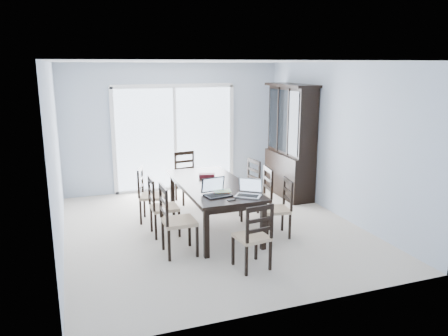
{
  "coord_description": "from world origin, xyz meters",
  "views": [
    {
      "loc": [
        -2.05,
        -6.25,
        2.56
      ],
      "look_at": [
        0.19,
        0.0,
        0.98
      ],
      "focal_mm": 35.0,
      "sensor_mm": 36.0,
      "label": 1
    }
  ],
  "objects_px": {
    "chair_right_near": "(281,202)",
    "cell_phone": "(231,200)",
    "laptop_silver": "(248,193)",
    "chair_left_mid": "(158,200)",
    "game_box": "(207,176)",
    "china_hutch": "(290,142)",
    "chair_end_far": "(186,171)",
    "chair_left_far": "(147,189)",
    "laptop_dark": "(218,192)",
    "hot_tub": "(140,158)",
    "chair_left_near": "(172,213)",
    "chair_end_near": "(255,230)",
    "chair_right_far": "(249,180)",
    "chair_right_mid": "(262,190)",
    "dining_table": "(213,188)"
  },
  "relations": [
    {
      "from": "cell_phone",
      "to": "chair_right_far",
      "type": "bearing_deg",
      "value": 48.28
    },
    {
      "from": "dining_table",
      "to": "china_hutch",
      "type": "height_order",
      "value": "china_hutch"
    },
    {
      "from": "china_hutch",
      "to": "chair_left_far",
      "type": "relative_size",
      "value": 2.08
    },
    {
      "from": "china_hutch",
      "to": "chair_end_near",
      "type": "xyz_separation_m",
      "value": [
        -1.97,
        -2.81,
        -0.53
      ]
    },
    {
      "from": "china_hutch",
      "to": "chair_end_far",
      "type": "height_order",
      "value": "china_hutch"
    },
    {
      "from": "chair_left_near",
      "to": "chair_right_far",
      "type": "xyz_separation_m",
      "value": [
        1.69,
        1.34,
        -0.04
      ]
    },
    {
      "from": "dining_table",
      "to": "chair_left_near",
      "type": "distance_m",
      "value": 1.11
    },
    {
      "from": "chair_left_near",
      "to": "chair_right_near",
      "type": "relative_size",
      "value": 1.12
    },
    {
      "from": "chair_right_near",
      "to": "laptop_silver",
      "type": "xyz_separation_m",
      "value": [
        -0.64,
        -0.22,
        0.27
      ]
    },
    {
      "from": "chair_left_near",
      "to": "chair_end_near",
      "type": "bearing_deg",
      "value": 46.39
    },
    {
      "from": "chair_left_near",
      "to": "chair_end_near",
      "type": "relative_size",
      "value": 1.11
    },
    {
      "from": "chair_right_near",
      "to": "game_box",
      "type": "relative_size",
      "value": 3.99
    },
    {
      "from": "hot_tub",
      "to": "chair_right_mid",
      "type": "bearing_deg",
      "value": -69.78
    },
    {
      "from": "chair_end_far",
      "to": "cell_phone",
      "type": "distance_m",
      "value": 2.5
    },
    {
      "from": "chair_left_far",
      "to": "laptop_dark",
      "type": "bearing_deg",
      "value": 48.42
    },
    {
      "from": "chair_left_mid",
      "to": "game_box",
      "type": "relative_size",
      "value": 4.11
    },
    {
      "from": "chair_left_far",
      "to": "laptop_silver",
      "type": "bearing_deg",
      "value": 56.19
    },
    {
      "from": "chair_right_near",
      "to": "hot_tub",
      "type": "height_order",
      "value": "chair_right_near"
    },
    {
      "from": "chair_left_far",
      "to": "cell_phone",
      "type": "distance_m",
      "value": 1.86
    },
    {
      "from": "dining_table",
      "to": "chair_right_near",
      "type": "distance_m",
      "value": 1.09
    },
    {
      "from": "chair_left_far",
      "to": "laptop_silver",
      "type": "relative_size",
      "value": 2.48
    },
    {
      "from": "chair_left_near",
      "to": "hot_tub",
      "type": "relative_size",
      "value": 0.61
    },
    {
      "from": "china_hutch",
      "to": "chair_right_near",
      "type": "relative_size",
      "value": 2.15
    },
    {
      "from": "chair_left_mid",
      "to": "chair_right_mid",
      "type": "height_order",
      "value": "chair_right_mid"
    },
    {
      "from": "chair_left_mid",
      "to": "chair_end_far",
      "type": "height_order",
      "value": "chair_end_far"
    },
    {
      "from": "chair_left_mid",
      "to": "laptop_silver",
      "type": "distance_m",
      "value": 1.42
    },
    {
      "from": "chair_left_mid",
      "to": "cell_phone",
      "type": "distance_m",
      "value": 1.27
    },
    {
      "from": "chair_left_near",
      "to": "chair_end_far",
      "type": "height_order",
      "value": "chair_left_near"
    },
    {
      "from": "chair_end_near",
      "to": "cell_phone",
      "type": "height_order",
      "value": "chair_end_near"
    },
    {
      "from": "chair_end_far",
      "to": "laptop_silver",
      "type": "xyz_separation_m",
      "value": [
        0.26,
        -2.41,
        0.23
      ]
    },
    {
      "from": "chair_right_near",
      "to": "cell_phone",
      "type": "height_order",
      "value": "chair_right_near"
    },
    {
      "from": "chair_right_near",
      "to": "chair_end_near",
      "type": "distance_m",
      "value": 1.26
    },
    {
      "from": "chair_right_far",
      "to": "game_box",
      "type": "bearing_deg",
      "value": 96.55
    },
    {
      "from": "chair_left_mid",
      "to": "chair_left_far",
      "type": "relative_size",
      "value": 1.0
    },
    {
      "from": "chair_right_near",
      "to": "cell_phone",
      "type": "bearing_deg",
      "value": 116.96
    },
    {
      "from": "chair_left_far",
      "to": "chair_right_far",
      "type": "relative_size",
      "value": 0.98
    },
    {
      "from": "dining_table",
      "to": "chair_left_near",
      "type": "xyz_separation_m",
      "value": [
        -0.82,
        -0.74,
        -0.07
      ]
    },
    {
      "from": "chair_end_near",
      "to": "game_box",
      "type": "relative_size",
      "value": 4.01
    },
    {
      "from": "china_hutch",
      "to": "game_box",
      "type": "xyz_separation_m",
      "value": [
        -2.0,
        -0.88,
        -0.29
      ]
    },
    {
      "from": "chair_left_mid",
      "to": "chair_left_far",
      "type": "distance_m",
      "value": 0.69
    },
    {
      "from": "china_hutch",
      "to": "game_box",
      "type": "bearing_deg",
      "value": -156.36
    },
    {
      "from": "chair_right_near",
      "to": "laptop_silver",
      "type": "distance_m",
      "value": 0.73
    },
    {
      "from": "laptop_dark",
      "to": "hot_tub",
      "type": "xyz_separation_m",
      "value": [
        -0.42,
        4.27,
        -0.34
      ]
    },
    {
      "from": "chair_left_far",
      "to": "cell_phone",
      "type": "height_order",
      "value": "chair_left_far"
    },
    {
      "from": "chair_right_far",
      "to": "cell_phone",
      "type": "height_order",
      "value": "chair_right_far"
    },
    {
      "from": "chair_right_near",
      "to": "chair_end_far",
      "type": "bearing_deg",
      "value": 30.92
    },
    {
      "from": "laptop_silver",
      "to": "chair_right_mid",
      "type": "bearing_deg",
      "value": 89.59
    },
    {
      "from": "chair_left_near",
      "to": "chair_left_far",
      "type": "bearing_deg",
      "value": -176.92
    },
    {
      "from": "laptop_silver",
      "to": "chair_right_near",
      "type": "bearing_deg",
      "value": 55.04
    },
    {
      "from": "china_hutch",
      "to": "cell_phone",
      "type": "relative_size",
      "value": 19.44
    }
  ]
}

